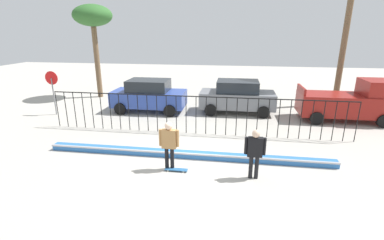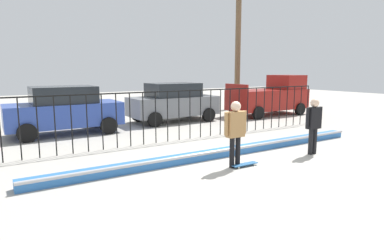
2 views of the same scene
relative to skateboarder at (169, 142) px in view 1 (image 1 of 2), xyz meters
The scene contains 11 objects.
ground_plane 1.30m from the skateboarder, 57.29° to the left, with size 60.00×60.00×0.00m, color #ADA89E.
bowl_coping_ledge 1.46m from the skateboarder, 68.03° to the left, with size 11.00×0.40×0.27m.
perimeter_fence 3.72m from the skateboarder, 83.50° to the left, with size 14.04×0.04×1.81m.
skateboarder is the anchor object (origin of this frame).
skateboard 1.02m from the skateboarder, 23.01° to the right, with size 0.80×0.20×0.07m.
camera_operator 2.87m from the skateboarder, ahead, with size 0.68×0.26×1.69m.
parked_car_blue 7.66m from the skateboarder, 111.99° to the left, with size 4.30×2.12×1.90m.
parked_car_gray 7.95m from the skateboarder, 73.04° to the left, with size 4.30×2.12×1.90m.
pickup_truck 10.72m from the skateboarder, 39.89° to the left, with size 4.70×2.12×2.24m.
stop_sign 9.81m from the skateboarder, 144.96° to the left, with size 0.76×0.07×2.50m.
palm_tree_short 13.49m from the skateboarder, 126.32° to the left, with size 2.63×2.63×6.34m.
Camera 1 is at (1.68, -9.34, 4.67)m, focal length 26.30 mm.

